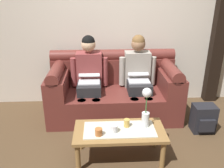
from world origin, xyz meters
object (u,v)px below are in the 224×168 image
coffee_table (119,133)px  cup_near_right (99,132)px  cup_far_center (114,129)px  couch (114,91)px  backpack_right (204,119)px  person_left (89,74)px  person_right (138,73)px  cup_near_left (127,123)px  flower_vase (146,107)px

coffee_table → cup_near_right: cup_near_right is taller
cup_far_center → couch: bearing=86.8°
cup_near_right → backpack_right: (1.43, 0.61, -0.24)m
coffee_table → backpack_right: (1.20, 0.50, -0.14)m
cup_near_right → couch: bearing=79.0°
person_left → cup_far_center: (0.30, -1.14, -0.22)m
person_right → cup_far_center: (-0.43, -1.14, -0.22)m
person_right → cup_near_left: 1.09m
flower_vase → cup_near_right: (-0.53, -0.15, -0.21)m
person_right → cup_near_right: size_ratio=15.11×
couch → cup_far_center: size_ratio=22.89×
couch → cup_near_left: size_ratio=21.17×
couch → backpack_right: (1.20, -0.58, -0.19)m
coffee_table → backpack_right: coffee_table is taller
backpack_right → coffee_table: bearing=-157.2°
couch → cup_near_right: (-0.23, -1.19, 0.06)m
person_left → cup_near_left: size_ratio=13.39×
coffee_table → flower_vase: 0.43m
person_left → cup_near_left: 1.15m
coffee_table → backpack_right: bearing=22.8°
person_right → cup_far_center: 1.23m
cup_near_right → cup_far_center: (0.17, 0.05, 0.00)m
couch → person_right: size_ratio=1.58×
person_right → cup_far_center: bearing=-110.7°
person_left → cup_near_left: person_left is taller
couch → backpack_right: bearing=-25.8°
coffee_table → cup_near_left: size_ratio=11.16×
person_left → coffee_table: (0.37, -1.08, -0.32)m
couch → flower_vase: bearing=-74.0°
person_left → cup_near_left: bearing=-66.3°
person_left → person_right: bearing=-0.0°
person_right → coffee_table: person_right is taller
person_left → person_right: 0.73m
person_right → coffee_table: (-0.37, -1.08, -0.32)m
couch → cup_far_center: (-0.06, -1.14, 0.06)m
couch → coffee_table: (0.00, -1.08, -0.04)m
person_right → person_left: bearing=180.0°
person_right → cup_near_right: (-0.60, -1.19, -0.22)m
cup_near_left → backpack_right: size_ratio=0.24×
person_left → cup_near_left: (0.45, -1.03, -0.22)m
cup_near_right → backpack_right: size_ratio=0.21×
couch → cup_near_right: bearing=-101.0°
couch → person_right: 0.46m
cup_near_right → cup_near_left: bearing=26.1°
cup_near_right → cup_far_center: bearing=17.4°
backpack_right → cup_near_right: bearing=-156.9°
couch → person_right: bearing=-0.3°
flower_vase → cup_far_center: size_ratio=5.57×
cup_near_left → coffee_table: bearing=-149.9°
backpack_right → cup_far_center: bearing=-156.2°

